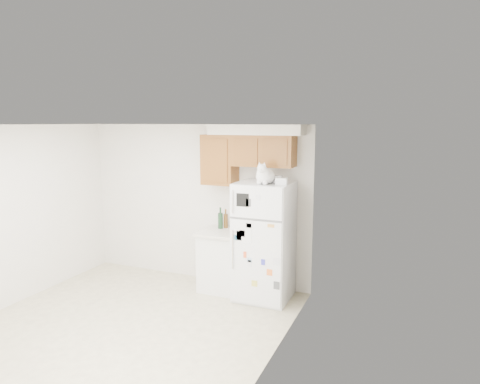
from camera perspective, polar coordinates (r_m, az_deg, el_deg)
The scene contains 9 objects.
ground_plane at distance 5.73m, azimuth -15.50°, elevation -17.36°, with size 3.80×4.00×0.01m, color beige.
room_shell at distance 5.32m, azimuth -13.64°, elevation -0.25°, with size 3.84×4.04×2.52m.
refrigerator at distance 6.16m, azimuth 3.23°, elevation -6.56°, with size 0.76×0.78×1.70m.
base_counter at distance 6.58m, azimuth -2.34°, elevation -9.03°, with size 0.64×0.64×0.92m.
cat at distance 5.81m, azimuth 3.32°, elevation 2.22°, with size 0.30×0.45×0.31m.
storage_box_back at distance 5.96m, azimuth 4.75°, elevation 1.73°, with size 0.18×0.13×0.10m, color white.
storage_box_front at distance 5.78m, azimuth 5.57°, elevation 1.44°, with size 0.15×0.11×0.09m, color white.
bottle_green at distance 6.55m, azimuth -2.63°, elevation -3.48°, with size 0.08×0.08×0.33m, color #19381E, non-canonical shape.
bottle_amber at distance 6.59m, azimuth -1.92°, elevation -3.55°, with size 0.07×0.07×0.29m, color #593814, non-canonical shape.
Camera 1 is at (3.22, -4.00, 2.53)m, focal length 32.00 mm.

